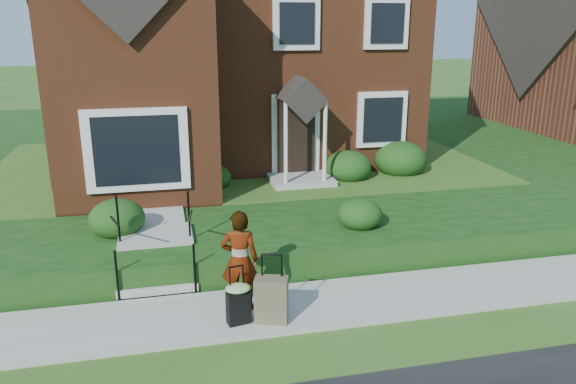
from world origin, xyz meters
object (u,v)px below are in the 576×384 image
object	(u,v)px
woman	(240,260)
suitcase_black	(238,302)
front_steps	(156,252)
suitcase_olive	(271,300)

from	to	relation	value
woman	suitcase_black	bearing A→B (deg)	91.43
front_steps	woman	size ratio (longest dim) A/B	1.19
front_steps	suitcase_black	world-z (taller)	front_steps
front_steps	woman	xyz separation A→B (m)	(1.34, -1.73, 0.46)
suitcase_olive	suitcase_black	bearing A→B (deg)	-167.50
suitcase_olive	front_steps	bearing A→B (deg)	146.31
suitcase_black	suitcase_olive	bearing A→B (deg)	-17.54
front_steps	woman	distance (m)	2.24
front_steps	suitcase_olive	bearing A→B (deg)	-52.41
suitcase_olive	woman	bearing A→B (deg)	145.63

